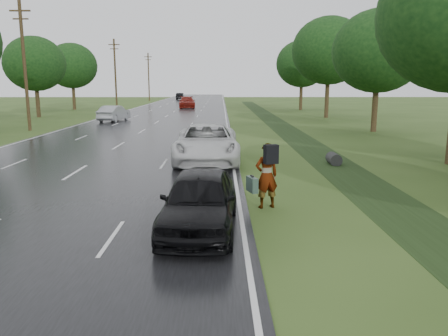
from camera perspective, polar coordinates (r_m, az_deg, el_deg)
road at (r=55.65m, az=-6.85°, el=7.11°), size 14.00×180.00×0.04m
edge_stripe_east at (r=55.30m, az=0.17°, el=7.19°), size 0.12×180.00×0.01m
edge_stripe_west at (r=56.79m, az=-13.69°, el=6.99°), size 0.12×180.00×0.01m
center_line at (r=55.64m, az=-6.86°, el=7.14°), size 0.12×180.00×0.01m
drainage_ditch at (r=29.60m, az=9.95°, el=3.65°), size 2.20×120.00×0.56m
utility_pole_mid at (r=38.41m, az=-24.62°, el=12.21°), size 1.60×0.26×10.00m
utility_pole_far at (r=66.98m, az=-14.01°, el=11.96°), size 1.60×0.26×10.00m
utility_pole_distant at (r=96.42m, az=-9.81°, el=11.75°), size 1.60×0.26×10.00m
tree_east_c at (r=36.31m, az=19.53°, el=14.18°), size 7.00×7.00×9.29m
tree_east_d at (r=49.67m, az=13.55°, el=14.66°), size 8.00×8.00×10.76m
tree_east_f at (r=63.25m, az=10.16°, el=13.24°), size 7.20×7.20×9.62m
tree_west_d at (r=53.27m, az=-23.50°, el=12.38°), size 6.60×6.60×8.80m
tree_west_f at (r=66.61m, az=-19.26°, el=12.49°), size 7.00×7.00×9.29m
pedestrian at (r=13.26m, az=5.50°, el=-0.90°), size 1.03×0.79×2.00m
white_pickup at (r=20.93m, az=-2.28°, el=3.28°), size 3.08×6.52×1.80m
dark_sedan at (r=11.18m, az=-3.19°, el=-4.27°), size 2.08×4.64×1.55m
silver_sedan at (r=44.69m, az=-14.18°, el=6.93°), size 2.39×4.89×1.54m
far_car_red at (r=67.04m, az=-4.86°, el=8.56°), size 2.87×6.06×1.71m
far_car_dark at (r=100.25m, az=-5.76°, el=9.30°), size 1.71×4.60×1.50m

